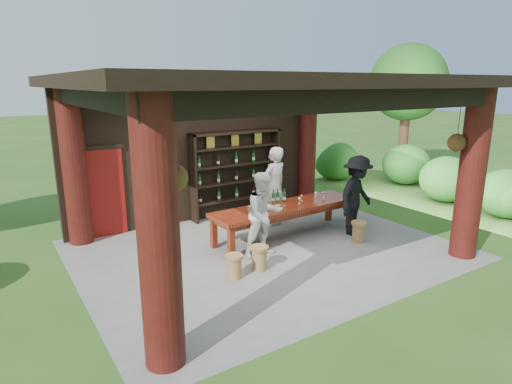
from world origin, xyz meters
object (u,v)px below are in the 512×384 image
tasting_table (286,210)px  napkin_basket (255,209)px  wine_shelf (236,174)px  stool_near_left (259,257)px  host (274,187)px  stool_far_left (234,266)px  guest_man (357,196)px  guest_woman (264,215)px  stool_near_right (358,231)px

tasting_table → napkin_basket: napkin_basket is taller
wine_shelf → stool_near_left: 3.60m
wine_shelf → napkin_basket: (-0.81, -2.16, -0.28)m
tasting_table → host: host is taller
stool_near_left → stool_far_left: size_ratio=1.05×
stool_near_left → guest_man: size_ratio=0.25×
stool_far_left → guest_woman: 1.35m
tasting_table → guest_man: guest_man is taller
stool_near_left → host: (1.71, 1.95, 0.72)m
stool_far_left → napkin_basket: 1.70m
tasting_table → stool_near_right: bearing=-42.6°
host → guest_woman: bearing=37.3°
host → guest_man: bearing=116.5°
wine_shelf → stool_near_right: 3.50m
host → guest_woman: 1.88m
stool_near_right → host: 2.24m
host → guest_man: (1.20, -1.53, -0.05)m
stool_near_right → wine_shelf: bearing=111.3°
tasting_table → stool_near_left: 1.88m
wine_shelf → host: 1.30m
stool_far_left → guest_woman: size_ratio=0.25×
stool_far_left → guest_man: 3.57m
stool_near_right → stool_far_left: bearing=-178.2°
stool_near_right → guest_woman: (-2.16, 0.49, 0.61)m
stool_near_right → napkin_basket: napkin_basket is taller
stool_far_left → guest_man: guest_man is taller
tasting_table → stool_near_right: (1.17, -1.08, -0.40)m
wine_shelf → guest_man: wine_shelf is taller
guest_man → stool_near_left: bearing=171.1°
guest_woman → napkin_basket: 0.52m
wine_shelf → stool_near_right: bearing=-68.7°
stool_far_left → guest_man: size_ratio=0.24×
stool_near_left → guest_woman: 0.94m
guest_man → guest_woman: bearing=160.1°
tasting_table → guest_woman: (-0.99, -0.58, 0.22)m
stool_far_left → guest_man: bearing=7.8°
tasting_table → napkin_basket: (-0.87, -0.08, 0.18)m
stool_far_left → napkin_basket: napkin_basket is taller
guest_man → wine_shelf: bearing=101.2°
tasting_table → guest_man: bearing=-25.9°
host → napkin_basket: host is taller
stool_near_left → guest_woman: size_ratio=0.27×
stool_near_right → guest_woman: size_ratio=0.26×
stool_near_left → stool_near_right: bearing=1.1°
tasting_table → stool_near_right: size_ratio=7.99×
stool_near_right → host: bearing=115.8°
host → tasting_table: bearing=61.8°
napkin_basket → wine_shelf: bearing=69.5°
guest_woman → napkin_basket: guest_woman is taller
stool_near_left → napkin_basket: size_ratio=1.75×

